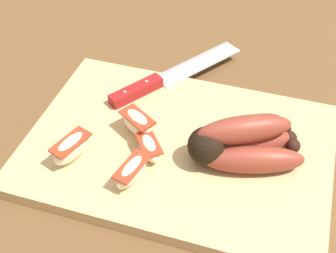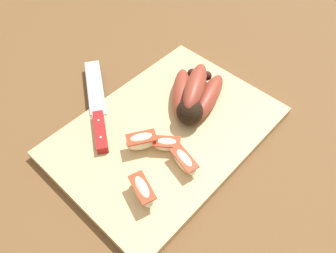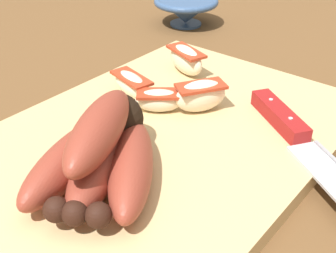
{
  "view_description": "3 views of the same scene",
  "coord_description": "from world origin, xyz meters",
  "px_view_note": "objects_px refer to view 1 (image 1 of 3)",
  "views": [
    {
      "loc": [
        0.15,
        -0.5,
        0.53
      ],
      "look_at": [
        -0.0,
        -0.02,
        0.05
      ],
      "focal_mm": 49.92,
      "sensor_mm": 36.0,
      "label": 1
    },
    {
      "loc": [
        -0.3,
        -0.31,
        0.57
      ],
      "look_at": [
        0.01,
        -0.02,
        0.03
      ],
      "focal_mm": 35.54,
      "sensor_mm": 36.0,
      "label": 2
    },
    {
      "loc": [
        0.33,
        0.24,
        0.29
      ],
      "look_at": [
        0.03,
        0.0,
        0.04
      ],
      "focal_mm": 47.04,
      "sensor_mm": 36.0,
      "label": 3
    }
  ],
  "objects_px": {
    "chefs_knife": "(159,81)",
    "apple_wedge_extra": "(72,148)",
    "apple_wedge_far": "(132,171)",
    "banana_bunch": "(241,142)",
    "apple_wedge_middle": "(149,147)",
    "apple_wedge_near": "(138,123)"
  },
  "relations": [
    {
      "from": "chefs_knife",
      "to": "apple_wedge_extra",
      "type": "xyz_separation_m",
      "value": [
        -0.07,
        -0.2,
        0.01
      ]
    },
    {
      "from": "apple_wedge_far",
      "to": "apple_wedge_extra",
      "type": "distance_m",
      "value": 0.1
    },
    {
      "from": "apple_wedge_far",
      "to": "apple_wedge_extra",
      "type": "xyz_separation_m",
      "value": [
        -0.1,
        0.01,
        0.0
      ]
    },
    {
      "from": "apple_wedge_far",
      "to": "chefs_knife",
      "type": "bearing_deg",
      "value": 98.49
    },
    {
      "from": "banana_bunch",
      "to": "apple_wedge_far",
      "type": "relative_size",
      "value": 2.43
    },
    {
      "from": "chefs_knife",
      "to": "apple_wedge_middle",
      "type": "distance_m",
      "value": 0.17
    },
    {
      "from": "apple_wedge_near",
      "to": "chefs_knife",
      "type": "bearing_deg",
      "value": 93.59
    },
    {
      "from": "apple_wedge_middle",
      "to": "banana_bunch",
      "type": "bearing_deg",
      "value": 16.83
    },
    {
      "from": "banana_bunch",
      "to": "apple_wedge_near",
      "type": "distance_m",
      "value": 0.16
    },
    {
      "from": "chefs_knife",
      "to": "apple_wedge_middle",
      "type": "xyz_separation_m",
      "value": [
        0.04,
        -0.16,
        0.01
      ]
    },
    {
      "from": "apple_wedge_near",
      "to": "apple_wedge_far",
      "type": "height_order",
      "value": "apple_wedge_near"
    },
    {
      "from": "apple_wedge_far",
      "to": "apple_wedge_extra",
      "type": "bearing_deg",
      "value": 173.27
    },
    {
      "from": "apple_wedge_middle",
      "to": "apple_wedge_far",
      "type": "bearing_deg",
      "value": -98.14
    },
    {
      "from": "banana_bunch",
      "to": "chefs_knife",
      "type": "distance_m",
      "value": 0.21
    },
    {
      "from": "apple_wedge_far",
      "to": "apple_wedge_extra",
      "type": "relative_size",
      "value": 0.98
    },
    {
      "from": "apple_wedge_extra",
      "to": "apple_wedge_far",
      "type": "bearing_deg",
      "value": -6.73
    },
    {
      "from": "chefs_knife",
      "to": "apple_wedge_near",
      "type": "height_order",
      "value": "apple_wedge_near"
    },
    {
      "from": "banana_bunch",
      "to": "apple_wedge_far",
      "type": "distance_m",
      "value": 0.16
    },
    {
      "from": "banana_bunch",
      "to": "apple_wedge_middle",
      "type": "distance_m",
      "value": 0.14
    },
    {
      "from": "banana_bunch",
      "to": "apple_wedge_middle",
      "type": "height_order",
      "value": "banana_bunch"
    },
    {
      "from": "banana_bunch",
      "to": "chefs_knife",
      "type": "relative_size",
      "value": 0.7
    },
    {
      "from": "banana_bunch",
      "to": "chefs_knife",
      "type": "xyz_separation_m",
      "value": [
        -0.17,
        0.13,
        -0.02
      ]
    }
  ]
}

